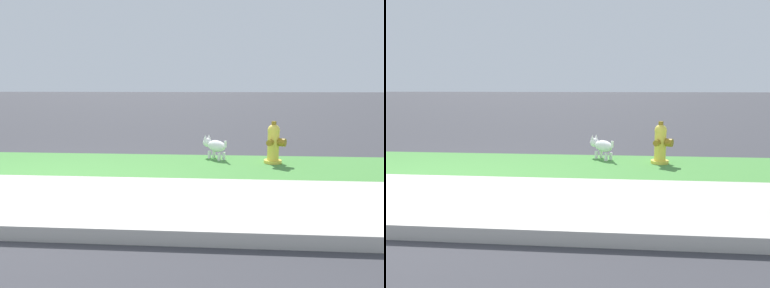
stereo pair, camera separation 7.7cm
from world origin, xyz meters
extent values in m
plane|color=#38383D|center=(0.00, 0.00, 0.00)|extent=(120.00, 120.00, 0.00)
cube|color=#BCB7AD|center=(0.00, 0.00, 0.01)|extent=(18.00, 1.83, 0.01)
cube|color=#47893D|center=(0.00, 1.74, 0.00)|extent=(18.00, 1.64, 0.01)
cylinder|color=yellow|center=(2.92, 1.97, 0.03)|extent=(0.27, 0.27, 0.05)
cylinder|color=yellow|center=(2.92, 1.97, 0.28)|extent=(0.17, 0.17, 0.45)
sphere|color=yellow|center=(2.92, 1.97, 0.50)|extent=(0.18, 0.18, 0.18)
cube|color=olive|center=(2.92, 1.97, 0.61)|extent=(0.08, 0.08, 0.06)
cylinder|color=olive|center=(2.98, 2.09, 0.33)|extent=(0.12, 0.12, 0.09)
cylinder|color=olive|center=(2.86, 1.86, 0.33)|extent=(0.12, 0.12, 0.09)
cylinder|color=olive|center=(3.04, 1.91, 0.33)|extent=(0.15, 0.15, 0.12)
ellipsoid|color=white|center=(2.07, 2.22, 0.21)|extent=(0.38, 0.39, 0.18)
sphere|color=white|center=(1.91, 2.39, 0.25)|extent=(0.15, 0.15, 0.15)
sphere|color=black|center=(1.87, 2.44, 0.24)|extent=(0.03, 0.03, 0.03)
cone|color=white|center=(1.88, 2.36, 0.34)|extent=(0.07, 0.07, 0.07)
cone|color=white|center=(1.94, 2.42, 0.34)|extent=(0.07, 0.07, 0.07)
cylinder|color=white|center=(1.95, 2.27, 0.06)|extent=(0.05, 0.05, 0.12)
cylinder|color=white|center=(2.02, 2.34, 0.06)|extent=(0.05, 0.05, 0.12)
cylinder|color=white|center=(2.11, 2.10, 0.06)|extent=(0.05, 0.05, 0.12)
cylinder|color=white|center=(2.18, 2.17, 0.06)|extent=(0.05, 0.05, 0.12)
cylinder|color=white|center=(2.20, 2.07, 0.27)|extent=(0.04, 0.04, 0.10)
camera|label=1|loc=(2.12, -3.65, 1.17)|focal=35.00mm
camera|label=2|loc=(2.19, -3.64, 1.17)|focal=35.00mm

